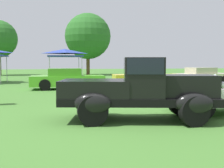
% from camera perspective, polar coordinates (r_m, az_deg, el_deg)
% --- Properties ---
extents(ground_plane, '(120.00, 120.00, 0.00)m').
position_cam_1_polar(ground_plane, '(7.76, 1.51, -7.21)').
color(ground_plane, '#42752D').
extents(feature_pickup_truck, '(4.42, 2.57, 1.70)m').
position_cam_1_polar(feature_pickup_truck, '(7.48, 5.82, -0.98)').
color(feature_pickup_truck, black).
rests_on(feature_pickup_truck, ground_plane).
extents(show_car_lime, '(4.32, 1.80, 1.22)m').
position_cam_1_polar(show_car_lime, '(16.53, -9.31, 1.04)').
color(show_car_lime, '#60C62D').
rests_on(show_car_lime, ground_plane).
extents(show_car_yellow, '(4.48, 1.98, 1.22)m').
position_cam_1_polar(show_car_yellow, '(18.19, 7.12, 1.37)').
color(show_car_yellow, yellow).
rests_on(show_car_yellow, ground_plane).
extents(show_car_cream, '(4.09, 2.04, 1.22)m').
position_cam_1_polar(show_car_cream, '(20.75, 18.21, 1.56)').
color(show_car_cream, beige).
rests_on(show_car_cream, ground_plane).
extents(canopy_tent_center_field, '(2.85, 2.85, 2.71)m').
position_cam_1_polar(canopy_tent_center_field, '(23.48, -9.75, 6.48)').
color(canopy_tent_center_field, '#B7B7BC').
rests_on(canopy_tent_center_field, ground_plane).
extents(treeline_center, '(5.79, 5.79, 7.79)m').
position_cam_1_polar(treeline_center, '(35.47, -5.03, 9.81)').
color(treeline_center, brown).
rests_on(treeline_center, ground_plane).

